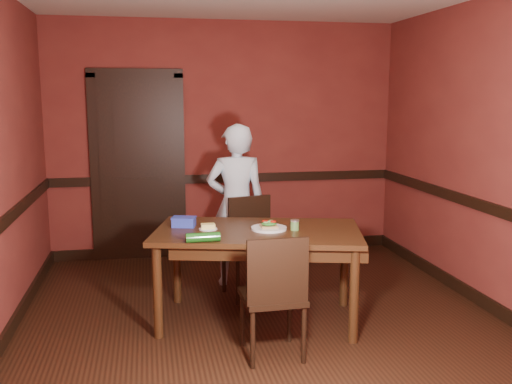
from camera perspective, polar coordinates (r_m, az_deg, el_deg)
name	(u,v)px	position (r m, az deg, el deg)	size (l,w,h in m)	color
floor	(264,326)	(4.78, 0.81, -13.21)	(4.00, 4.50, 0.01)	black
wall_back	(225,140)	(6.64, -3.11, 5.25)	(4.00, 0.02, 2.70)	maroon
wall_front	(380,225)	(2.31, 12.31, -3.26)	(4.00, 0.02, 2.70)	maroon
wall_right	(497,156)	(5.22, 22.92, 3.31)	(0.02, 4.50, 2.70)	maroon
dado_back	(226,178)	(6.68, -3.05, 1.39)	(4.00, 0.03, 0.10)	black
dado_right	(491,209)	(5.27, 22.47, -1.55)	(0.03, 4.50, 0.10)	black
baseboard_back	(226,248)	(6.85, -2.99, -5.59)	(4.00, 0.03, 0.12)	black
baseboard_left	(5,338)	(4.80, -23.78, -13.21)	(0.03, 4.50, 0.12)	black
baseboard_right	(485,302)	(5.49, 21.90, -10.19)	(0.03, 4.50, 0.12)	black
door	(138,164)	(6.58, -11.72, 2.75)	(1.05, 0.07, 2.20)	black
dining_table	(258,275)	(4.75, 0.16, -8.35)	(1.66, 0.93, 0.78)	black
chair_far	(249,248)	(5.31, -0.71, -5.64)	(0.43, 0.43, 0.91)	black
chair_near	(272,294)	(4.13, 1.63, -10.17)	(0.43, 0.43, 0.91)	black
person	(236,205)	(5.58, -1.99, -1.33)	(0.58, 0.38, 1.59)	silver
sandwich_plate	(269,227)	(4.65, 1.29, -3.52)	(0.29, 0.29, 0.07)	white
sauce_jar	(295,225)	(4.63, 3.90, -3.31)	(0.07, 0.07, 0.09)	#58873F
cheese_saucer	(208,227)	(4.67, -4.83, -3.52)	(0.15, 0.15, 0.05)	white
food_tub	(184,222)	(4.78, -7.22, -2.97)	(0.22, 0.18, 0.08)	#2D40BB
wrapped_veg	(203,237)	(4.27, -5.34, -4.53)	(0.07, 0.07, 0.26)	#144911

